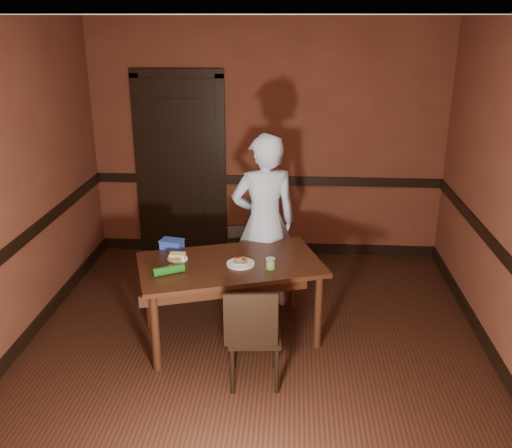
# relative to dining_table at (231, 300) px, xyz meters

# --- Properties ---
(floor) EXTENTS (4.00, 4.50, 0.01)m
(floor) POSITION_rel_dining_table_xyz_m (0.22, -0.29, -0.36)
(floor) COLOR black
(floor) RESTS_ON ground
(ceiling) EXTENTS (4.00, 4.50, 0.01)m
(ceiling) POSITION_rel_dining_table_xyz_m (0.22, -0.29, 2.34)
(ceiling) COLOR silver
(ceiling) RESTS_ON ground
(wall_back) EXTENTS (4.00, 0.02, 2.70)m
(wall_back) POSITION_rel_dining_table_xyz_m (0.22, 1.96, 0.99)
(wall_back) COLOR #5A2B1B
(wall_back) RESTS_ON ground
(wall_front) EXTENTS (4.00, 0.02, 2.70)m
(wall_front) POSITION_rel_dining_table_xyz_m (0.22, -2.54, 0.99)
(wall_front) COLOR #5A2B1B
(wall_front) RESTS_ON ground
(dado_back) EXTENTS (4.00, 0.03, 0.10)m
(dado_back) POSITION_rel_dining_table_xyz_m (0.22, 1.95, 0.54)
(dado_back) COLOR black
(dado_back) RESTS_ON ground
(dado_left) EXTENTS (0.03, 4.50, 0.10)m
(dado_left) POSITION_rel_dining_table_xyz_m (-1.77, -0.29, 0.54)
(dado_left) COLOR black
(dado_left) RESTS_ON ground
(dado_right) EXTENTS (0.03, 4.50, 0.10)m
(dado_right) POSITION_rel_dining_table_xyz_m (2.20, -0.29, 0.54)
(dado_right) COLOR black
(dado_right) RESTS_ON ground
(baseboard_back) EXTENTS (4.00, 0.03, 0.12)m
(baseboard_back) POSITION_rel_dining_table_xyz_m (0.22, 1.95, -0.30)
(baseboard_back) COLOR black
(baseboard_back) RESTS_ON ground
(baseboard_left) EXTENTS (0.03, 4.50, 0.12)m
(baseboard_left) POSITION_rel_dining_table_xyz_m (-1.77, -0.29, -0.30)
(baseboard_left) COLOR black
(baseboard_left) RESTS_ON ground
(baseboard_right) EXTENTS (0.03, 4.50, 0.12)m
(baseboard_right) POSITION_rel_dining_table_xyz_m (2.20, -0.29, -0.30)
(baseboard_right) COLOR black
(baseboard_right) RESTS_ON ground
(door) EXTENTS (1.05, 0.07, 2.20)m
(door) POSITION_rel_dining_table_xyz_m (-0.78, 1.93, 0.73)
(door) COLOR black
(door) RESTS_ON ground
(dining_table) EXTENTS (1.72, 1.29, 0.72)m
(dining_table) POSITION_rel_dining_table_xyz_m (0.00, 0.00, 0.00)
(dining_table) COLOR black
(dining_table) RESTS_ON floor
(chair_far) EXTENTS (0.45, 0.45, 0.81)m
(chair_far) POSITION_rel_dining_table_xyz_m (0.05, 0.53, 0.04)
(chair_far) COLOR black
(chair_far) RESTS_ON floor
(chair_near) EXTENTS (0.42, 0.42, 0.84)m
(chair_near) POSITION_rel_dining_table_xyz_m (0.25, -0.63, 0.06)
(chair_near) COLOR black
(chair_near) RESTS_ON floor
(person) EXTENTS (0.71, 0.57, 1.71)m
(person) POSITION_rel_dining_table_xyz_m (0.26, 0.63, 0.50)
(person) COLOR silver
(person) RESTS_ON floor
(sandwich_plate) EXTENTS (0.24, 0.24, 0.06)m
(sandwich_plate) POSITION_rel_dining_table_xyz_m (0.09, -0.04, 0.38)
(sandwich_plate) COLOR white
(sandwich_plate) RESTS_ON dining_table
(sauce_jar) EXTENTS (0.08, 0.08, 0.09)m
(sauce_jar) POSITION_rel_dining_table_xyz_m (0.35, -0.10, 0.41)
(sauce_jar) COLOR #5B8938
(sauce_jar) RESTS_ON dining_table
(cheese_saucer) EXTENTS (0.18, 0.18, 0.05)m
(cheese_saucer) POSITION_rel_dining_table_xyz_m (-0.46, 0.04, 0.38)
(cheese_saucer) COLOR white
(cheese_saucer) RESTS_ON dining_table
(food_tub) EXTENTS (0.23, 0.18, 0.08)m
(food_tub) POSITION_rel_dining_table_xyz_m (-0.56, 0.27, 0.40)
(food_tub) COLOR #2C4EB5
(food_tub) RESTS_ON dining_table
(wrapped_veg) EXTENTS (0.26, 0.19, 0.07)m
(wrapped_veg) POSITION_rel_dining_table_xyz_m (-0.47, -0.26, 0.39)
(wrapped_veg) COLOR #174D14
(wrapped_veg) RESTS_ON dining_table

